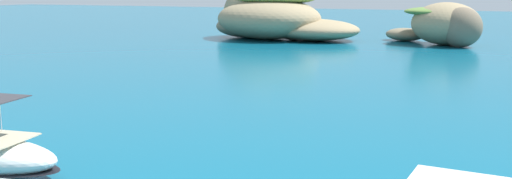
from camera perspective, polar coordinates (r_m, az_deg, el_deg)
The scene contains 2 objects.
islet_large at distance 91.01m, azimuth 1.60°, elevation 7.16°, with size 27.61×18.25×8.46m.
islet_small at distance 85.10m, azimuth 18.41°, elevation 6.29°, with size 16.35×14.17×6.02m.
Camera 1 is at (10.34, -12.79, 8.05)m, focal length 39.81 mm.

